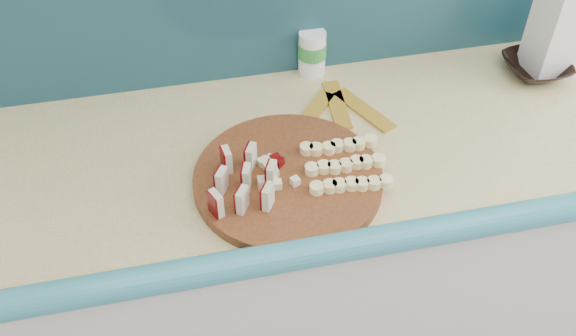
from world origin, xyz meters
The scene contains 9 objects.
kitchen_counter centered at (0.10, 1.50, 0.46)m, with size 2.20×0.63×0.91m.
cutting_board centered at (-0.30, 1.39, 0.92)m, with size 0.39×0.39×0.02m, color #481E0F.
apple_wedges centered at (-0.40, 1.36, 0.96)m, with size 0.14×0.15×0.05m.
apple_chunks centered at (-0.32, 1.39, 0.94)m, with size 0.07×0.06×0.02m.
banana_slices centered at (-0.18, 1.38, 0.94)m, with size 0.18×0.15×0.02m.
brown_bowl centered at (0.39, 1.63, 0.93)m, with size 0.16×0.16×0.04m, color black.
flour_bag centered at (0.44, 1.65, 1.03)m, with size 0.14×0.10×0.24m, color silver.
canister centered at (-0.16, 1.76, 0.97)m, with size 0.07×0.07×0.11m.
banana_peel centered at (-0.13, 1.60, 0.91)m, with size 0.25×0.21×0.01m.
Camera 1 is at (-0.50, 0.47, 1.87)m, focal length 40.00 mm.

